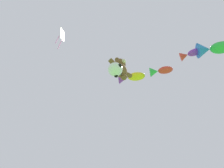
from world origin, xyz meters
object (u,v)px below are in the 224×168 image
soccer_ball_kite (115,70)px  diamond_kite (62,36)px  fish_kite_goldfin (130,77)px  teddy_bear_kite (121,68)px  fish_kite_violet (189,54)px  fish_kite_emerald (212,49)px  fish_kite_crimson (160,71)px

soccer_ball_kite → diamond_kite: (-3.17, 1.68, 2.91)m
soccer_ball_kite → fish_kite_goldfin: fish_kite_goldfin is taller
fish_kite_goldfin → diamond_kite: 5.51m
teddy_bear_kite → soccer_ball_kite: bearing=-160.2°
fish_kite_violet → fish_kite_emerald: bearing=-60.0°
teddy_bear_kite → soccer_ball_kite: (-0.68, -0.24, -1.23)m
fish_kite_crimson → diamond_kite: (-6.69, 2.55, 0.24)m
fish_kite_crimson → fish_kite_emerald: 3.86m
soccer_ball_kite → diamond_kite: size_ratio=0.36×
teddy_bear_kite → fish_kite_goldfin: 2.25m
teddy_bear_kite → fish_kite_goldfin: (1.60, 0.68, 1.42)m
teddy_bear_kite → fish_kite_emerald: fish_kite_emerald is taller
teddy_bear_kite → fish_kite_crimson: size_ratio=1.18×
fish_kite_emerald → diamond_kite: (-8.33, 6.02, -0.20)m
teddy_bear_kite → fish_kite_emerald: (4.48, -4.58, 1.88)m
fish_kite_goldfin → diamond_kite: size_ratio=0.76×
fish_kite_violet → diamond_kite: diamond_kite is taller
soccer_ball_kite → fish_kite_violet: (4.39, -3.01, 3.27)m
teddy_bear_kite → diamond_kite: (-3.85, 1.44, 1.68)m
soccer_ball_kite → fish_kite_violet: size_ratio=0.58×
fish_kite_violet → fish_kite_crimson: bearing=112.3°
soccer_ball_kite → diamond_kite: bearing=152.1°
fish_kite_crimson → diamond_kite: diamond_kite is taller
diamond_kite → fish_kite_emerald: bearing=-35.8°
soccer_ball_kite → diamond_kite: diamond_kite is taller
fish_kite_violet → fish_kite_emerald: (0.77, -1.33, -0.17)m
fish_kite_goldfin → fish_kite_emerald: 6.01m
diamond_kite → fish_kite_goldfin: bearing=-8.0°
teddy_bear_kite → diamond_kite: size_ratio=0.77×
fish_kite_emerald → teddy_bear_kite: bearing=134.4°
fish_kite_goldfin → fish_kite_violet: fish_kite_violet is taller
soccer_ball_kite → teddy_bear_kite: bearing=19.8°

